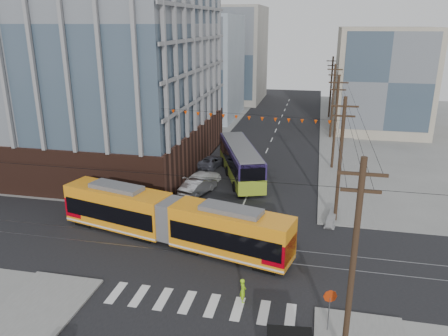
{
  "coord_description": "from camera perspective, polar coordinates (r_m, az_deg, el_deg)",
  "views": [
    {
      "loc": [
        6.33,
        -25.19,
        16.59
      ],
      "look_at": [
        -1.38,
        10.56,
        4.39
      ],
      "focal_mm": 35.0,
      "sensor_mm": 36.0,
      "label": 1
    }
  ],
  "objects": [
    {
      "name": "pedestrian",
      "position": [
        28.16,
        2.49,
        -15.68
      ],
      "size": [
        0.52,
        0.67,
        1.61
      ],
      "primitive_type": "imported",
      "rotation": [
        0.0,
        0.0,
        1.83
      ],
      "color": "#93D915",
      "rests_on": "ground"
    },
    {
      "name": "bg_bldg_nw_near",
      "position": [
        81.0,
        -4.75,
        13.0
      ],
      "size": [
        18.0,
        16.0,
        18.0
      ],
      "primitive_type": "cube",
      "color": "#8C99A5",
      "rests_on": "ground"
    },
    {
      "name": "city_bus",
      "position": [
        48.91,
        2.19,
        0.93
      ],
      "size": [
        7.31,
        13.48,
        3.77
      ],
      "primitive_type": null,
      "rotation": [
        0.0,
        0.0,
        0.35
      ],
      "color": "#251A49",
      "rests_on": "ground"
    },
    {
      "name": "bg_bldg_ne_near",
      "position": [
        74.33,
        19.92,
        10.73
      ],
      "size": [
        14.0,
        14.0,
        16.0
      ],
      "primitive_type": "cube",
      "color": "gray",
      "rests_on": "ground"
    },
    {
      "name": "parked_car_grey",
      "position": [
        52.86,
        -1.57,
        0.88
      ],
      "size": [
        3.22,
        5.06,
        1.3
      ],
      "primitive_type": "imported",
      "rotation": [
        0.0,
        0.0,
        2.9
      ],
      "color": "#525563",
      "rests_on": "ground"
    },
    {
      "name": "office_building",
      "position": [
        55.95,
        -18.95,
        15.14
      ],
      "size": [
        30.0,
        25.0,
        28.6
      ],
      "primitive_type": "cube",
      "color": "#381E16",
      "rests_on": "ground"
    },
    {
      "name": "jersey_barrier",
      "position": [
        39.84,
        14.0,
        -6.15
      ],
      "size": [
        1.51,
        3.92,
        0.77
      ],
      "primitive_type": "cube",
      "rotation": [
        0.0,
        0.0,
        -0.17
      ],
      "color": "slate",
      "rests_on": "ground"
    },
    {
      "name": "bg_bldg_nw_far",
      "position": [
        99.51,
        0.36,
        14.64
      ],
      "size": [
        16.0,
        18.0,
        20.0
      ],
      "primitive_type": "cube",
      "color": "gray",
      "rests_on": "ground"
    },
    {
      "name": "parked_car_silver",
      "position": [
        44.37,
        -3.42,
        -2.42
      ],
      "size": [
        3.13,
        5.26,
        1.64
      ],
      "primitive_type": "imported",
      "rotation": [
        0.0,
        0.0,
        2.84
      ],
      "color": "#A6A7AB",
      "rests_on": "ground"
    },
    {
      "name": "bg_bldg_ne_far",
      "position": [
        94.41,
        19.61,
        11.57
      ],
      "size": [
        16.0,
        16.0,
        14.0
      ],
      "primitive_type": "cube",
      "color": "#8C99A5",
      "rests_on": "ground"
    },
    {
      "name": "parked_car_white",
      "position": [
        46.96,
        -2.73,
        -1.32
      ],
      "size": [
        3.63,
        5.42,
        1.46
      ],
      "primitive_type": "imported",
      "rotation": [
        0.0,
        0.0,
        2.79
      ],
      "color": "silver",
      "rests_on": "ground"
    },
    {
      "name": "ground",
      "position": [
        30.82,
        -1.68,
        -14.14
      ],
      "size": [
        160.0,
        160.0,
        0.0
      ],
      "primitive_type": "plane",
      "color": "slate"
    },
    {
      "name": "streetcar",
      "position": [
        34.78,
        -6.95,
        -6.7
      ],
      "size": [
        19.75,
        7.44,
        3.79
      ],
      "primitive_type": null,
      "rotation": [
        0.0,
        0.0,
        -0.24
      ],
      "color": "orange",
      "rests_on": "ground"
    },
    {
      "name": "utility_pole_near",
      "position": [
        22.27,
        16.46,
        -12.26
      ],
      "size": [
        0.3,
        0.3,
        11.0
      ],
      "primitive_type": "cylinder",
      "color": "black",
      "rests_on": "ground"
    },
    {
      "name": "utility_pole_far",
      "position": [
        81.98,
        13.79,
        10.14
      ],
      "size": [
        0.3,
        0.3,
        11.0
      ],
      "primitive_type": "cylinder",
      "color": "black",
      "rests_on": "ground"
    },
    {
      "name": "stop_sign",
      "position": [
        26.2,
        13.52,
        -17.9
      ],
      "size": [
        0.94,
        0.94,
        2.56
      ],
      "primitive_type": null,
      "rotation": [
        0.0,
        0.0,
        0.24
      ],
      "color": "#A32A08",
      "rests_on": "ground"
    }
  ]
}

